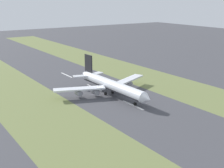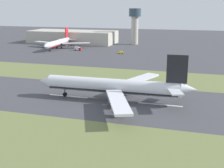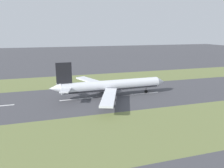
% 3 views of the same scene
% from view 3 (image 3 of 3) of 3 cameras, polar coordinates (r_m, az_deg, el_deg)
% --- Properties ---
extents(ground_plane, '(800.00, 800.00, 0.00)m').
position_cam_3_polar(ground_plane, '(121.94, -2.53, -3.38)').
color(ground_plane, '#424247').
extents(grass_median_west, '(40.00, 600.00, 0.01)m').
position_cam_3_polar(grass_median_west, '(164.51, -6.42, 1.07)').
color(grass_median_west, olive).
rests_on(grass_median_west, ground).
extents(grass_median_east, '(40.00, 600.00, 0.01)m').
position_cam_3_polar(grass_median_east, '(82.01, 5.47, -12.28)').
color(grass_median_east, olive).
rests_on(grass_median_east, ground).
extents(centreline_dash_mid, '(1.20, 18.00, 0.01)m').
position_cam_3_polar(centreline_dash_mid, '(119.40, -9.24, -3.93)').
color(centreline_dash_mid, silver).
rests_on(centreline_dash_mid, ground).
extents(centreline_dash_far, '(1.20, 18.00, 0.01)m').
position_cam_3_polar(centreline_dash_far, '(130.34, 8.46, -2.39)').
color(centreline_dash_far, silver).
rests_on(centreline_dash_far, ground).
extents(airplane_main_jet, '(64.12, 67.10, 20.20)m').
position_cam_3_polar(airplane_main_jet, '(121.24, -0.86, -0.52)').
color(airplane_main_jet, silver).
rests_on(airplane_main_jet, ground).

